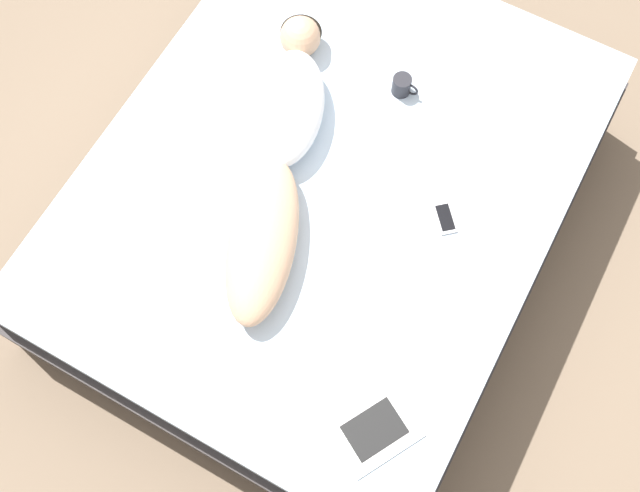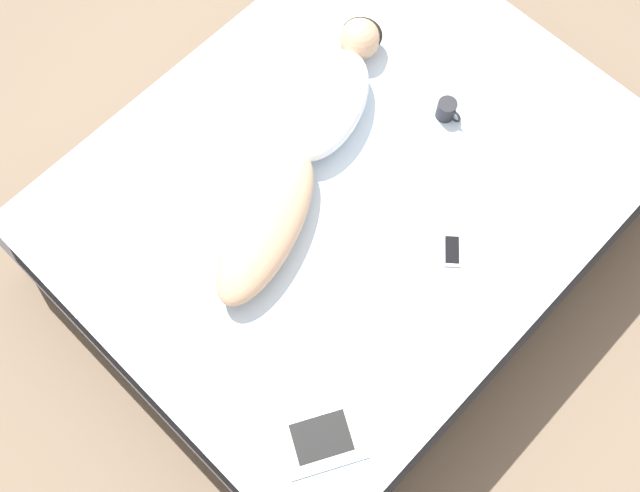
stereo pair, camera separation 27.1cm
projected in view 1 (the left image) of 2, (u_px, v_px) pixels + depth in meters
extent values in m
plane|color=#7A6651|center=(326.00, 230.00, 3.54)|extent=(12.00, 12.00, 0.00)
cube|color=#383333|center=(327.00, 214.00, 3.36)|extent=(1.86, 2.30, 0.38)
cube|color=silver|center=(327.00, 186.00, 3.09)|extent=(1.80, 2.24, 0.20)
ellipsoid|color=tan|center=(263.00, 240.00, 2.80)|extent=(0.48, 0.73, 0.17)
ellipsoid|color=white|center=(287.00, 108.00, 3.00)|extent=(0.47, 0.61, 0.18)
ellipsoid|color=black|center=(301.00, 32.00, 3.13)|extent=(0.22, 0.22, 0.09)
sphere|color=tan|center=(300.00, 37.00, 3.13)|extent=(0.17, 0.17, 0.17)
cube|color=white|center=(340.00, 376.00, 2.70)|extent=(0.34, 0.36, 0.01)
cube|color=white|center=(374.00, 430.00, 2.63)|extent=(0.34, 0.36, 0.01)
cube|color=black|center=(374.00, 429.00, 2.63)|extent=(0.23, 0.25, 0.00)
cylinder|color=#232328|center=(402.00, 85.00, 3.09)|extent=(0.08, 0.08, 0.09)
cylinder|color=black|center=(402.00, 80.00, 3.06)|extent=(0.07, 0.07, 0.01)
torus|color=#232328|center=(411.00, 90.00, 3.08)|extent=(0.06, 0.01, 0.06)
cube|color=silver|center=(445.00, 218.00, 2.92)|extent=(0.14, 0.14, 0.01)
cube|color=black|center=(445.00, 217.00, 2.92)|extent=(0.11, 0.12, 0.00)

